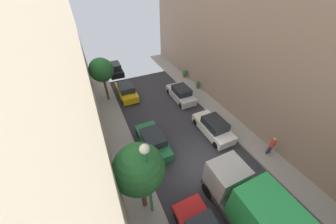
{
  "coord_description": "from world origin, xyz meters",
  "views": [
    {
      "loc": [
        -5.69,
        -5.92,
        11.42
      ],
      "look_at": [
        0.11,
        6.45,
        0.5
      ],
      "focal_mm": 18.76,
      "sensor_mm": 36.0,
      "label": 1
    }
  ],
  "objects": [
    {
      "name": "pedestrian",
      "position": [
        5.25,
        -1.25,
        1.07
      ],
      "size": [
        0.4,
        0.36,
        1.72
      ],
      "color": "#2D334C",
      "rests_on": "sidewalk_right"
    },
    {
      "name": "parked_car_left_4",
      "position": [
        -2.7,
        11.73,
        0.72
      ],
      "size": [
        1.78,
        4.2,
        1.57
      ],
      "color": "gold",
      "rests_on": "ground"
    },
    {
      "name": "sidewalk_right",
      "position": [
        5.0,
        0.0,
        0.07
      ],
      "size": [
        2.0,
        44.0,
        0.15
      ],
      "primitive_type": "cube",
      "color": "gray",
      "rests_on": "ground"
    },
    {
      "name": "parked_car_left_3",
      "position": [
        -2.7,
        3.31,
        0.72
      ],
      "size": [
        1.78,
        4.2,
        1.57
      ],
      "color": "#1E6638",
      "rests_on": "ground"
    },
    {
      "name": "street_tree_2",
      "position": [
        -4.88,
        -0.84,
        3.9
      ],
      "size": [
        2.6,
        2.6,
        5.08
      ],
      "color": "brown",
      "rests_on": "sidewalk_left"
    },
    {
      "name": "potted_plant_1",
      "position": [
        5.64,
        9.63,
        0.63
      ],
      "size": [
        0.5,
        0.5,
        0.87
      ],
      "color": "slate",
      "rests_on": "sidewalk_right"
    },
    {
      "name": "sidewalk_left",
      "position": [
        -5.0,
        0.0,
        0.07
      ],
      "size": [
        2.0,
        44.0,
        0.15
      ],
      "primitive_type": "cube",
      "color": "gray",
      "rests_on": "ground"
    },
    {
      "name": "parked_car_right_2",
      "position": [
        2.7,
        8.56,
        0.72
      ],
      "size": [
        1.78,
        4.2,
        1.57
      ],
      "color": "silver",
      "rests_on": "ground"
    },
    {
      "name": "parked_car_left_5",
      "position": [
        -2.7,
        18.16,
        0.72
      ],
      "size": [
        1.78,
        4.2,
        1.57
      ],
      "color": "black",
      "rests_on": "ground"
    },
    {
      "name": "potted_plant_0",
      "position": [
        5.63,
        12.89,
        0.73
      ],
      "size": [
        0.72,
        0.72,
        1.03
      ],
      "color": "brown",
      "rests_on": "sidewalk_right"
    },
    {
      "name": "ground",
      "position": [
        0.0,
        0.0,
        0.0
      ],
      "size": [
        32.0,
        32.0,
        0.0
      ],
      "primitive_type": "plane",
      "color": "#2D2D33"
    },
    {
      "name": "street_tree_0",
      "position": [
        -4.79,
        11.88,
        3.65
      ],
      "size": [
        2.43,
        2.43,
        4.74
      ],
      "color": "brown",
      "rests_on": "sidewalk_left"
    },
    {
      "name": "lamp_post",
      "position": [
        -4.6,
        -1.36,
        4.0
      ],
      "size": [
        0.44,
        0.44,
        5.91
      ],
      "color": "#26723F",
      "rests_on": "sidewalk_left"
    },
    {
      "name": "delivery_truck",
      "position": [
        0.0,
        -4.7,
        1.79
      ],
      "size": [
        2.26,
        6.6,
        3.38
      ],
      "color": "#4C4C51",
      "rests_on": "ground"
    },
    {
      "name": "parked_car_right_1",
      "position": [
        2.7,
        2.55,
        0.72
      ],
      "size": [
        1.78,
        4.2,
        1.57
      ],
      "color": "white",
      "rests_on": "ground"
    }
  ]
}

